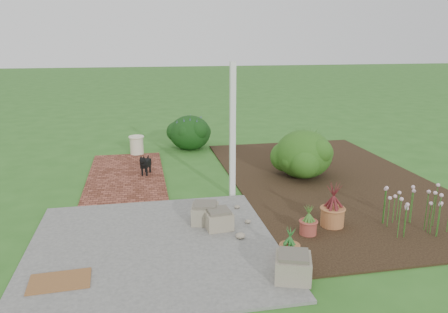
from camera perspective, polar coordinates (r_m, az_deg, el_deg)
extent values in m
plane|color=#2E651F|center=(8.16, -0.84, -5.54)|extent=(80.00, 80.00, 0.00)
cube|color=#5C5C5A|center=(6.44, -9.19, -11.48)|extent=(3.50, 3.50, 0.04)
cube|color=#592A1C|center=(9.70, -12.66, -2.40)|extent=(1.60, 3.50, 0.04)
cube|color=black|center=(9.35, 13.87, -3.19)|extent=(4.00, 7.00, 0.03)
cube|color=white|center=(7.96, 1.12, 3.30)|extent=(0.10, 0.10, 2.50)
cube|color=#716C56|center=(5.55, 9.00, -14.16)|extent=(0.55, 0.55, 0.29)
cube|color=#766C59|center=(7.02, -2.47, -7.51)|extent=(0.50, 0.50, 0.28)
cube|color=gray|center=(6.82, -0.73, -8.28)|extent=(0.43, 0.43, 0.26)
cube|color=brown|center=(5.84, -20.66, -14.98)|extent=(0.75, 0.50, 0.02)
cube|color=black|center=(9.58, -10.17, -0.89)|extent=(0.25, 0.36, 0.15)
cylinder|color=black|center=(9.53, -10.64, -1.97)|extent=(0.04, 0.04, 0.16)
cylinder|color=black|center=(9.50, -10.06, -2.00)|extent=(0.04, 0.04, 0.16)
cylinder|color=black|center=(9.74, -10.19, -1.56)|extent=(0.04, 0.04, 0.16)
cylinder|color=black|center=(9.71, -9.63, -1.59)|extent=(0.04, 0.04, 0.16)
sphere|color=black|center=(9.36, -10.59, -0.53)|extent=(0.14, 0.14, 0.14)
cone|color=black|center=(9.71, -9.88, -0.04)|extent=(0.08, 0.11, 0.12)
cylinder|color=beige|center=(11.30, -11.33, 1.46)|extent=(0.35, 0.35, 0.45)
ellipsoid|color=#104011|center=(9.41, 10.36, 0.49)|extent=(1.46, 1.46, 1.03)
cylinder|color=#A76438|center=(7.13, 13.96, -7.64)|extent=(0.47, 0.47, 0.30)
cylinder|color=#973F33|center=(6.78, 10.94, -9.07)|extent=(0.30, 0.30, 0.21)
cylinder|color=#A26137|center=(6.02, 8.54, -12.21)|extent=(0.29, 0.29, 0.21)
ellipsoid|color=black|center=(11.75, -4.48, 3.24)|extent=(1.28, 1.28, 0.93)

